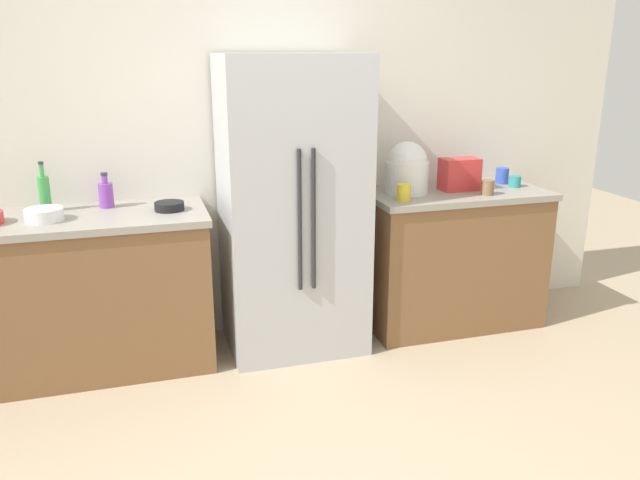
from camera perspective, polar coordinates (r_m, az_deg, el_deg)
kitchen_back_panel at (r=4.00m, az=-6.77°, el=12.78°), size 5.23×0.10×3.03m
counter_left at (r=3.84m, az=-21.29°, el=-4.66°), size 1.51×0.61×0.92m
counter_right at (r=4.30m, az=11.85°, el=-1.54°), size 1.18×0.61×0.92m
refrigerator at (r=3.77m, az=-2.52°, el=2.98°), size 0.82×0.64×1.78m
toaster at (r=4.19m, az=12.53°, el=5.86°), size 0.24×0.15×0.21m
rice_cooker at (r=4.04m, az=7.90°, el=6.39°), size 0.28×0.28×0.33m
bottle_a at (r=3.84m, az=-18.86°, el=3.97°), size 0.08×0.08×0.20m
bottle_b at (r=3.85m, az=-23.74°, el=3.97°), size 0.06×0.06×0.28m
cup_a at (r=4.48m, az=16.21°, el=5.63°), size 0.09×0.09×0.11m
cup_b at (r=3.83m, az=7.61°, el=4.30°), size 0.08×0.08×0.10m
cup_c at (r=4.10m, az=14.98°, el=4.64°), size 0.08×0.08×0.09m
cup_d at (r=4.39m, az=17.27°, el=5.10°), size 0.08×0.08×0.07m
bowl_b at (r=3.67m, az=-13.52°, el=3.01°), size 0.17×0.17×0.05m
bowl_c at (r=3.66m, az=-23.77°, el=2.13°), size 0.20×0.20×0.07m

